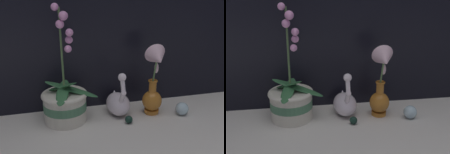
# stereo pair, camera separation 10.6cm
# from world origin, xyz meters

# --- Properties ---
(ground_plane) EXTENTS (2.80, 2.80, 0.00)m
(ground_plane) POSITION_xyz_m (0.00, 0.00, 0.00)
(ground_plane) COLOR beige
(orchid_potted_plant) EXTENTS (0.24, 0.23, 0.47)m
(orchid_potted_plant) POSITION_xyz_m (-0.23, 0.15, 0.08)
(orchid_potted_plant) COLOR beige
(orchid_potted_plant) RESTS_ON ground_plane
(swan_figurine) EXTENTS (0.10, 0.18, 0.20)m
(swan_figurine) POSITION_xyz_m (0.00, 0.15, 0.05)
(swan_figurine) COLOR white
(swan_figurine) RESTS_ON ground_plane
(blue_vase) EXTENTS (0.09, 0.12, 0.31)m
(blue_vase) POSITION_xyz_m (0.15, 0.11, 0.14)
(blue_vase) COLOR #B26B23
(blue_vase) RESTS_ON ground_plane
(glass_sphere) EXTENTS (0.06, 0.06, 0.06)m
(glass_sphere) POSITION_xyz_m (0.27, 0.07, 0.03)
(glass_sphere) COLOR silver
(glass_sphere) RESTS_ON ground_plane
(glass_bauble) EXTENTS (0.03, 0.03, 0.03)m
(glass_bauble) POSITION_xyz_m (0.02, 0.06, 0.02)
(glass_bauble) COLOR #142D23
(glass_bauble) RESTS_ON ground_plane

